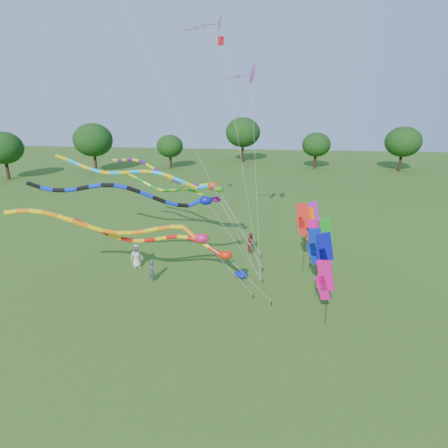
# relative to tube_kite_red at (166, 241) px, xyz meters

# --- Properties ---
(ground) EXTENTS (160.00, 160.00, 0.00)m
(ground) POSITION_rel_tube_kite_red_xyz_m (3.44, -1.53, -3.85)
(ground) COLOR #255215
(ground) RESTS_ON ground
(tree_ring) EXTENTS (117.07, 115.73, 9.62)m
(tree_ring) POSITION_rel_tube_kite_red_xyz_m (2.94, -0.33, 1.63)
(tree_ring) COLOR #382314
(tree_ring) RESTS_ON ground
(tube_kite_red) EXTENTS (13.06, 1.13, 5.85)m
(tube_kite_red) POSITION_rel_tube_kite_red_xyz_m (0.00, 0.00, 0.00)
(tube_kite_red) COLOR black
(tube_kite_red) RESTS_ON ground
(tube_kite_orange) EXTENTS (14.42, 2.41, 6.83)m
(tube_kite_orange) POSITION_rel_tube_kite_red_xyz_m (-1.85, -0.74, 1.04)
(tube_kite_orange) COLOR black
(tube_kite_orange) RESTS_ON ground
(tube_kite_purple) EXTENTS (13.57, 6.30, 8.22)m
(tube_kite_purple) POSITION_rel_tube_kite_red_xyz_m (-1.42, 7.71, 2.65)
(tube_kite_purple) COLOR black
(tube_kite_purple) RESTS_ON ground
(tube_kite_blue) EXTENTS (13.92, 3.66, 8.18)m
(tube_kite_blue) POSITION_rel_tube_kite_red_xyz_m (-1.37, 0.29, 2.86)
(tube_kite_blue) COLOR black
(tube_kite_blue) RESTS_ON ground
(tube_kite_cyan) EXTENTS (16.01, 1.23, 8.76)m
(tube_kite_cyan) POSITION_rel_tube_kite_red_xyz_m (-2.56, 6.44, 2.78)
(tube_kite_cyan) COLOR black
(tube_kite_cyan) RESTS_ON ground
(tube_kite_green) EXTENTS (12.52, 2.27, 6.85)m
(tube_kite_green) POSITION_rel_tube_kite_red_xyz_m (-1.48, 9.36, 1.11)
(tube_kite_green) COLOR black
(tube_kite_green) RESTS_ON ground
(delta_kite_high_a) EXTENTS (5.39, 2.85, 17.65)m
(delta_kite_high_a) POSITION_rel_tube_kite_red_xyz_m (2.81, 4.55, 13.02)
(delta_kite_high_a) COLOR black
(delta_kite_high_a) RESTS_ON ground
(delta_kite_high_c) EXTENTS (3.54, 6.79, 15.29)m
(delta_kite_high_c) POSITION_rel_tube_kite_red_xyz_m (4.67, 8.35, 10.29)
(delta_kite_high_c) COLOR black
(delta_kite_high_c) RESTS_ON ground
(banner_pole_red) EXTENTS (1.12, 0.48, 5.42)m
(banner_pole_red) POSITION_rel_tube_kite_red_xyz_m (8.79, 4.63, 0.30)
(banner_pole_red) COLOR black
(banner_pole_red) RESTS_ON ground
(banner_pole_magenta_b) EXTENTS (1.16, 0.22, 5.08)m
(banner_pole_magenta_b) POSITION_rel_tube_kite_red_xyz_m (9.41, 2.15, -0.04)
(banner_pole_magenta_b) COLOR black
(banner_pole_magenta_b) RESTS_ON ground
(banner_pole_violet) EXTENTS (1.14, 0.40, 5.20)m
(banner_pole_violet) POSITION_rel_tube_kite_red_xyz_m (9.61, 6.02, 0.08)
(banner_pole_violet) COLOR black
(banner_pole_violet) RESTS_ON ground
(banner_pole_magenta_a) EXTENTS (1.09, 0.56, 4.02)m
(banner_pole_magenta_a) POSITION_rel_tube_kite_red_xyz_m (9.57, -2.02, -1.09)
(banner_pole_magenta_a) COLOR black
(banner_pole_magenta_a) RESTS_ON ground
(banner_pole_orange) EXTENTS (1.13, 0.45, 5.03)m
(banner_pole_orange) POSITION_rel_tube_kite_red_xyz_m (9.27, 5.02, -0.09)
(banner_pole_orange) COLOR black
(banner_pole_orange) RESTS_ON ground
(banner_pole_blue_b) EXTENTS (1.16, 0.20, 4.81)m
(banner_pole_blue_b) POSITION_rel_tube_kite_red_xyz_m (9.79, 0.25, -0.30)
(banner_pole_blue_b) COLOR black
(banner_pole_blue_b) RESTS_ON ground
(banner_pole_green) EXTENTS (1.11, 0.49, 5.24)m
(banner_pole_green) POSITION_rel_tube_kite_red_xyz_m (10.02, 1.99, 0.12)
(banner_pole_green) COLOR black
(banner_pole_green) RESTS_ON ground
(banner_pole_blue_a) EXTENTS (1.14, 0.39, 4.82)m
(banner_pole_blue_a) POSITION_rel_tube_kite_red_xyz_m (9.31, 1.02, -0.29)
(banner_pole_blue_a) COLOR black
(banner_pole_blue_a) RESTS_ON ground
(blue_nylon_heap) EXTENTS (1.54, 1.36, 0.42)m
(blue_nylon_heap) POSITION_rel_tube_kite_red_xyz_m (4.63, 3.48, -3.66)
(blue_nylon_heap) COLOR #0C19A6
(blue_nylon_heap) RESTS_ON ground
(person_a) EXTENTS (1.07, 0.91, 1.85)m
(person_a) POSITION_rel_tube_kite_red_xyz_m (-3.60, 4.09, -2.93)
(person_a) COLOR beige
(person_a) RESTS_ON ground
(person_b) EXTENTS (0.67, 0.70, 1.62)m
(person_b) POSITION_rel_tube_kite_red_xyz_m (-1.70, 1.84, -3.04)
(person_b) COLOR #404A59
(person_b) RESTS_ON ground
(person_c) EXTENTS (0.99, 1.04, 1.69)m
(person_c) POSITION_rel_tube_kite_red_xyz_m (4.95, 8.20, -3.01)
(person_c) COLOR maroon
(person_c) RESTS_ON ground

